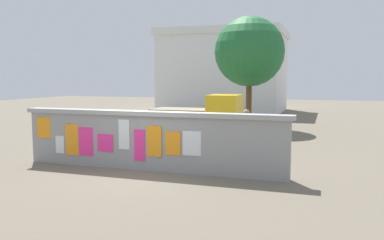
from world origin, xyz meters
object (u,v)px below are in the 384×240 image
bicycle_near (223,143)px  tree_roadside (250,52)px  person_walking (246,131)px  motorcycle (130,144)px  auto_rickshaw_truck (201,118)px

bicycle_near → tree_roadside: 7.94m
bicycle_near → person_walking: (1.08, -1.54, 0.62)m
motorcycle → auto_rickshaw_truck: bearing=77.1°
auto_rickshaw_truck → motorcycle: bearing=-102.9°
auto_rickshaw_truck → person_walking: auto_rickshaw_truck is taller
motorcycle → tree_roadside: bearing=76.7°
auto_rickshaw_truck → motorcycle: auto_rickshaw_truck is taller
person_walking → tree_roadside: (-1.56, 8.68, 2.81)m
tree_roadside → auto_rickshaw_truck: bearing=-103.7°
bicycle_near → person_walking: person_walking is taller
person_walking → motorcycle: bearing=-177.2°
motorcycle → tree_roadside: (2.09, 8.85, 3.34)m
auto_rickshaw_truck → tree_roadside: size_ratio=0.65×
auto_rickshaw_truck → bicycle_near: bearing=-58.8°
motorcycle → person_walking: size_ratio=1.17×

